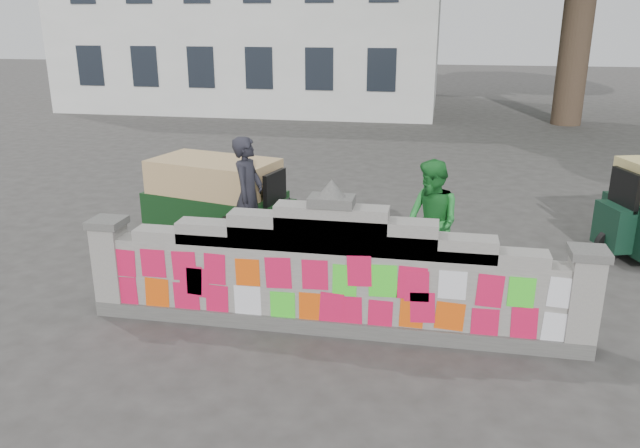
# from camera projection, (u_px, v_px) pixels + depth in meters

# --- Properties ---
(ground) EXTENTS (100.00, 100.00, 0.00)m
(ground) POSITION_uv_depth(u_px,v_px,m) (331.00, 329.00, 8.12)
(ground) COLOR #383533
(ground) RESTS_ON ground
(parapet_wall) EXTENTS (6.48, 0.44, 2.01)m
(parapet_wall) POSITION_uv_depth(u_px,v_px,m) (331.00, 276.00, 7.88)
(parapet_wall) COLOR #4C4C49
(parapet_wall) RESTS_ON ground
(building) EXTENTS (16.00, 10.00, 8.90)m
(building) POSITION_uv_depth(u_px,v_px,m) (263.00, 14.00, 28.60)
(building) COLOR silver
(building) RESTS_ON ground
(cyclist_bike) EXTENTS (2.15, 0.87, 1.11)m
(cyclist_bike) POSITION_uv_depth(u_px,v_px,m) (250.00, 233.00, 10.04)
(cyclist_bike) COLOR black
(cyclist_bike) RESTS_ON ground
(cyclist_rider) EXTENTS (0.49, 0.71, 1.88)m
(cyclist_rider) POSITION_uv_depth(u_px,v_px,m) (249.00, 211.00, 9.92)
(cyclist_rider) COLOR #212129
(cyclist_rider) RESTS_ON ground
(pedestrian) EXTENTS (1.11, 1.16, 1.89)m
(pedestrian) POSITION_uv_depth(u_px,v_px,m) (431.00, 223.00, 9.32)
(pedestrian) COLOR #258A35
(pedestrian) RESTS_ON ground
(rickshaw_left) EXTENTS (2.80, 1.79, 1.51)m
(rickshaw_left) POSITION_uv_depth(u_px,v_px,m) (219.00, 200.00, 11.08)
(rickshaw_left) COLOR black
(rickshaw_left) RESTS_ON ground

